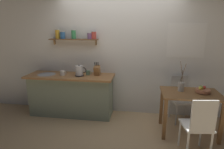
{
  "coord_description": "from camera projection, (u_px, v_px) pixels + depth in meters",
  "views": [
    {
      "loc": [
        0.44,
        -3.35,
        1.88
      ],
      "look_at": [
        -0.1,
        0.25,
        0.95
      ],
      "focal_mm": 30.08,
      "sensor_mm": 36.0,
      "label": 1
    }
  ],
  "objects": [
    {
      "name": "dining_chair_near",
      "position": [
        199.0,
        124.0,
        2.69
      ],
      "size": [
        0.45,
        0.45,
        0.93
      ],
      "color": "white",
      "rests_on": "ground_plane"
    },
    {
      "name": "dining_table",
      "position": [
        190.0,
        100.0,
        3.27
      ],
      "size": [
        0.99,
        0.65,
        0.77
      ],
      "color": "brown",
      "rests_on": "ground_plane"
    },
    {
      "name": "twig_vase",
      "position": [
        181.0,
        86.0,
        3.31
      ],
      "size": [
        0.1,
        0.1,
        0.53
      ],
      "color": "#B7B2A8",
      "rests_on": "dining_table"
    },
    {
      "name": "dining_chair_far",
      "position": [
        180.0,
        96.0,
        3.82
      ],
      "size": [
        0.48,
        0.48,
        0.91
      ],
      "color": "silver",
      "rests_on": "ground_plane"
    },
    {
      "name": "coffee_mug_spare",
      "position": [
        88.0,
        73.0,
        3.95
      ],
      "size": [
        0.12,
        0.08,
        0.09
      ],
      "color": "slate",
      "rests_on": "kitchen_counter"
    },
    {
      "name": "back_wall",
      "position": [
        129.0,
        52.0,
        3.99
      ],
      "size": [
        6.8,
        0.11,
        2.7
      ],
      "color": "white",
      "rests_on": "ground_plane"
    },
    {
      "name": "ground_plane",
      "position": [
        115.0,
        124.0,
        3.74
      ],
      "size": [
        14.0,
        14.0,
        0.0
      ],
      "primitive_type": "plane",
      "color": "tan"
    },
    {
      "name": "coffee_mug_by_sink",
      "position": [
        62.0,
        73.0,
        3.9
      ],
      "size": [
        0.13,
        0.09,
        0.1
      ],
      "color": "white",
      "rests_on": "kitchen_counter"
    },
    {
      "name": "kitchen_counter",
      "position": [
        72.0,
        94.0,
        4.07
      ],
      "size": [
        1.83,
        0.63,
        0.89
      ],
      "color": "gray",
      "rests_on": "ground_plane"
    },
    {
      "name": "wall_shelf",
      "position": [
        74.0,
        37.0,
        3.93
      ],
      "size": [
        1.03,
        0.2,
        0.32
      ],
      "color": "brown"
    },
    {
      "name": "electric_kettle",
      "position": [
        79.0,
        71.0,
        3.85
      ],
      "size": [
        0.26,
        0.18,
        0.23
      ],
      "color": "black",
      "rests_on": "kitchen_counter"
    },
    {
      "name": "knife_block",
      "position": [
        97.0,
        70.0,
        3.9
      ],
      "size": [
        0.11,
        0.18,
        0.28
      ],
      "color": "#9E6B3D",
      "rests_on": "kitchen_counter"
    },
    {
      "name": "fruit_bowl",
      "position": [
        203.0,
        90.0,
        3.23
      ],
      "size": [
        0.24,
        0.24,
        0.13
      ],
      "color": "#BC704C",
      "rests_on": "dining_table"
    }
  ]
}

